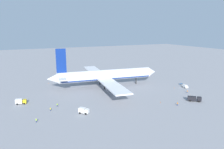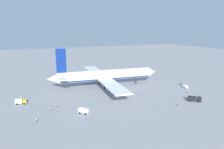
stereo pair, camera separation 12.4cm
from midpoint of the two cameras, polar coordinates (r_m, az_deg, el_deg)
name	(u,v)px [view 1 (the left image)]	position (r m, az deg, el deg)	size (l,w,h in m)	color
ground_plane	(107,86)	(138.42, -1.53, -3.24)	(600.00, 600.00, 0.00)	gray
airliner	(105,76)	(136.18, -2.06, -0.29)	(73.75, 80.19, 25.75)	white
service_truck_0	(194,99)	(118.20, 21.54, -6.14)	(6.46, 6.06, 2.56)	black
service_truck_1	(21,101)	(115.79, -23.74, -6.70)	(5.51, 3.31, 2.75)	yellow
service_truck_2	(84,110)	(95.71, -7.82, -9.71)	(4.68, 4.63, 2.66)	white
service_van	(185,86)	(142.67, 19.28, -3.04)	(2.79, 4.87, 1.97)	white
baggage_cart_0	(134,71)	(187.38, 6.06, 0.92)	(3.46, 2.63, 0.40)	#595B60
baggage_cart_1	(181,84)	(151.07, 18.26, -2.43)	(3.34, 1.76, 0.40)	#26598C
ground_worker_0	(187,91)	(132.13, 19.85, -4.39)	(0.45, 0.45, 1.63)	navy
ground_worker_1	(177,104)	(109.21, 17.42, -7.66)	(0.56, 0.56, 1.75)	navy
ground_worker_2	(50,109)	(101.87, -16.50, -9.11)	(0.56, 0.56, 1.64)	navy
ground_worker_3	(36,120)	(92.09, -20.03, -11.70)	(0.56, 0.56, 1.68)	navy
ground_worker_4	(57,105)	(106.45, -14.76, -8.06)	(0.53, 0.53, 1.63)	navy
traffic_cone_0	(160,102)	(111.27, 13.06, -7.37)	(0.36, 0.36, 0.55)	orange
traffic_cone_1	(49,83)	(151.85, -16.95, -2.27)	(0.36, 0.36, 0.55)	orange
traffic_cone_2	(174,88)	(139.75, 16.64, -3.50)	(0.36, 0.36, 0.55)	orange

